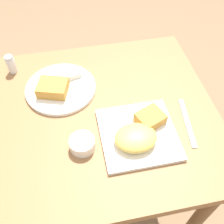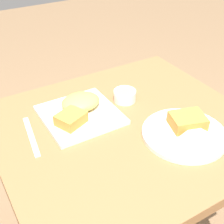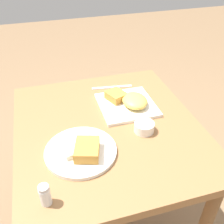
# 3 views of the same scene
# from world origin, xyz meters

# --- Properties ---
(dining_table) EXTENTS (0.81, 0.73, 0.76)m
(dining_table) POSITION_xyz_m (0.00, 0.00, 0.64)
(dining_table) COLOR olive
(dining_table) RESTS_ON ground_plane
(plate_square_near) EXTENTS (0.24, 0.24, 0.06)m
(plate_square_near) POSITION_xyz_m (0.11, -0.12, 0.78)
(plate_square_near) COLOR white
(plate_square_near) RESTS_ON dining_table
(plate_oval_far) EXTENTS (0.26, 0.26, 0.05)m
(plate_oval_far) POSITION_xyz_m (-0.13, 0.13, 0.77)
(plate_oval_far) COLOR white
(plate_oval_far) RESTS_ON dining_table
(sauce_ramekin) EXTENTS (0.08, 0.08, 0.04)m
(sauce_ramekin) POSITION_xyz_m (-0.07, -0.13, 0.78)
(sauce_ramekin) COLOR white
(sauce_ramekin) RESTS_ON dining_table
(salt_shaker) EXTENTS (0.03, 0.03, 0.07)m
(salt_shaker) POSITION_xyz_m (-0.30, 0.27, 0.79)
(salt_shaker) COLOR white
(salt_shaker) RESTS_ON dining_table
(butter_knife) EXTENTS (0.04, 0.20, 0.00)m
(butter_knife) POSITION_xyz_m (0.28, -0.10, 0.76)
(butter_knife) COLOR silver
(butter_knife) RESTS_ON dining_table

